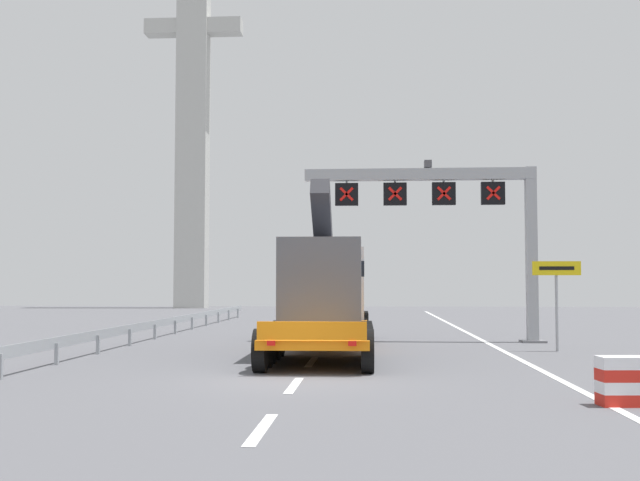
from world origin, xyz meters
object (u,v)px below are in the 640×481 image
object	(u,v)px
exit_sign_yellow	(557,283)
bridge_pylon_distant	(193,77)
overhead_lane_gantry	(454,204)
crash_barrier_striped	(626,381)
heavy_haul_truck_orange	(327,291)

from	to	relation	value
exit_sign_yellow	bridge_pylon_distant	bearing A→B (deg)	117.60
overhead_lane_gantry	bridge_pylon_distant	bearing A→B (deg)	116.58
crash_barrier_striped	heavy_haul_truck_orange	bearing A→B (deg)	117.00
overhead_lane_gantry	crash_barrier_striped	distance (m)	15.98
heavy_haul_truck_orange	exit_sign_yellow	world-z (taller)	heavy_haul_truck_orange
exit_sign_yellow	bridge_pylon_distant	distance (m)	52.04
heavy_haul_truck_orange	bridge_pylon_distant	size ratio (longest dim) A/B	0.34
heavy_haul_truck_orange	crash_barrier_striped	bearing A→B (deg)	-63.00
overhead_lane_gantry	bridge_pylon_distant	distance (m)	46.47
heavy_haul_truck_orange	exit_sign_yellow	bearing A→B (deg)	-6.54
overhead_lane_gantry	crash_barrier_striped	bearing A→B (deg)	-84.55
overhead_lane_gantry	crash_barrier_striped	size ratio (longest dim) A/B	8.82
bridge_pylon_distant	overhead_lane_gantry	bearing A→B (deg)	-63.42
heavy_haul_truck_orange	bridge_pylon_distant	bearing A→B (deg)	109.37
heavy_haul_truck_orange	exit_sign_yellow	size ratio (longest dim) A/B	4.74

